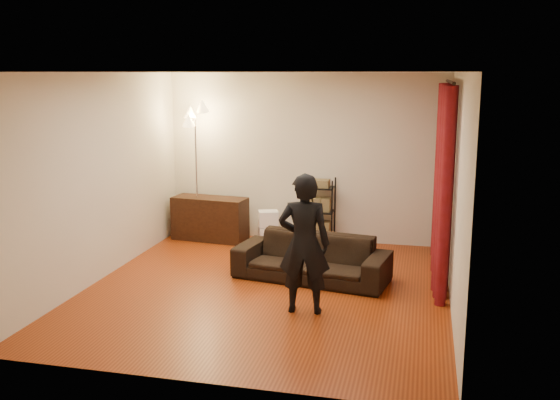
% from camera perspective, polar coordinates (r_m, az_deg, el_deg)
% --- Properties ---
extents(floor, '(5.00, 5.00, 0.00)m').
position_cam_1_polar(floor, '(7.99, -1.20, -8.14)').
color(floor, maroon).
rests_on(floor, ground).
extents(ceiling, '(5.00, 5.00, 0.00)m').
position_cam_1_polar(ceiling, '(7.53, -1.29, 11.60)').
color(ceiling, white).
rests_on(ceiling, ground).
extents(wall_back, '(5.00, 0.00, 5.00)m').
position_cam_1_polar(wall_back, '(10.06, 2.31, 3.87)').
color(wall_back, beige).
rests_on(wall_back, ground).
extents(wall_front, '(5.00, 0.00, 5.00)m').
position_cam_1_polar(wall_front, '(5.32, -7.97, -3.19)').
color(wall_front, beige).
rests_on(wall_front, ground).
extents(wall_left, '(0.00, 5.00, 5.00)m').
position_cam_1_polar(wall_left, '(8.48, -16.14, 1.98)').
color(wall_left, beige).
rests_on(wall_left, ground).
extents(wall_right, '(0.00, 5.00, 5.00)m').
position_cam_1_polar(wall_right, '(7.42, 15.84, 0.68)').
color(wall_right, beige).
rests_on(wall_right, ground).
extents(curtain_rod, '(0.04, 2.65, 0.04)m').
position_cam_1_polar(curtain_rod, '(8.42, 15.29, 10.38)').
color(curtain_rod, black).
rests_on(curtain_rod, wall_right).
extents(curtain, '(0.22, 2.65, 2.55)m').
position_cam_1_polar(curtain, '(8.54, 14.70, 1.61)').
color(curtain, maroon).
rests_on(curtain, ground).
extents(sofa, '(2.12, 1.11, 0.59)m').
position_cam_1_polar(sofa, '(8.28, 2.90, -5.30)').
color(sofa, black).
rests_on(sofa, ground).
extents(person, '(0.62, 0.44, 1.61)m').
position_cam_1_polar(person, '(7.03, 2.22, -4.01)').
color(person, black).
rests_on(person, ground).
extents(media_cabinet, '(1.25, 0.58, 0.71)m').
position_cam_1_polar(media_cabinet, '(10.26, -6.42, -1.70)').
color(media_cabinet, black).
rests_on(media_cabinet, ground).
extents(storage_boxes, '(0.39, 0.35, 0.52)m').
position_cam_1_polar(storage_boxes, '(10.06, -1.08, -2.44)').
color(storage_boxes, white).
rests_on(storage_boxes, ground).
extents(wire_shelf, '(0.58, 0.50, 1.06)m').
position_cam_1_polar(wire_shelf, '(9.94, 3.52, -1.04)').
color(wire_shelf, black).
rests_on(wire_shelf, ground).
extents(floor_lamp, '(0.52, 0.52, 2.19)m').
position_cam_1_polar(floor_lamp, '(10.18, -7.65, 2.41)').
color(floor_lamp, silver).
rests_on(floor_lamp, ground).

